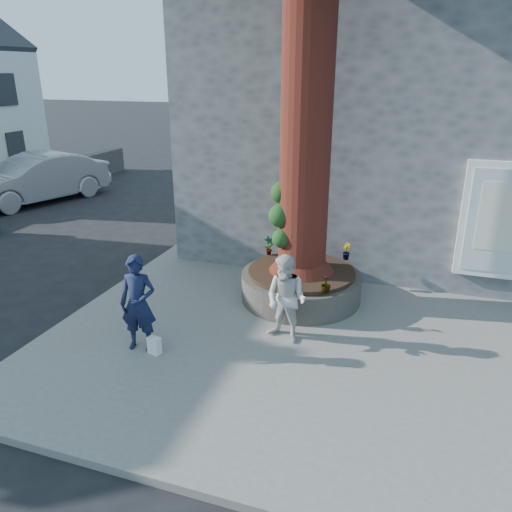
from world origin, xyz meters
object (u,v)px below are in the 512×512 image
(planter, at_px, (301,285))
(man, at_px, (138,303))
(car_silver, at_px, (36,179))
(woman, at_px, (286,299))

(planter, distance_m, man, 3.31)
(man, xyz_separation_m, car_silver, (-8.63, 7.54, -0.08))
(planter, xyz_separation_m, woman, (0.15, -1.63, 0.45))
(planter, xyz_separation_m, car_silver, (-10.60, 4.92, 0.41))
(planter, distance_m, woman, 1.69)
(planter, height_order, car_silver, car_silver)
(woman, bearing_deg, man, -138.59)
(car_silver, bearing_deg, planter, -6.91)
(planter, relative_size, man, 1.47)
(woman, bearing_deg, planter, 111.49)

